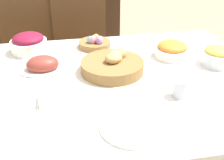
{
  "coord_description": "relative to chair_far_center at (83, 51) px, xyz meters",
  "views": [
    {
      "loc": [
        -0.18,
        -1.13,
        1.37
      ],
      "look_at": [
        0.02,
        -0.08,
        0.77
      ],
      "focal_mm": 45.0,
      "sensor_mm": 36.0,
      "label": 1
    }
  ],
  "objects": [
    {
      "name": "sideboard",
      "position": [
        -0.17,
        0.81,
        -0.04
      ],
      "size": [
        1.17,
        0.44,
        0.91
      ],
      "color": "#3D2616",
      "rests_on": "ground"
    },
    {
      "name": "fork",
      "position": [
        -0.08,
        -1.25,
        0.23
      ],
      "size": [
        0.01,
        0.18,
        0.0
      ],
      "rotation": [
        0.0,
        0.0,
        0.03
      ],
      "color": "silver",
      "rests_on": "dining_table"
    },
    {
      "name": "chair_far_left",
      "position": [
        -0.4,
        0.0,
        0.0
      ],
      "size": [
        0.43,
        0.43,
        0.93
      ],
      "rotation": [
        0.0,
        0.0,
        0.03
      ],
      "color": "brown",
      "rests_on": "ground"
    },
    {
      "name": "knife",
      "position": [
        0.21,
        -1.25,
        0.23
      ],
      "size": [
        0.01,
        0.18,
        0.0
      ],
      "rotation": [
        0.0,
        0.0,
        0.03
      ],
      "color": "silver",
      "rests_on": "dining_table"
    },
    {
      "name": "beet_salad_bowl",
      "position": [
        -0.34,
        -0.5,
        0.28
      ],
      "size": [
        0.2,
        0.2,
        0.11
      ],
      "color": "silver",
      "rests_on": "dining_table"
    },
    {
      "name": "spoon",
      "position": [
        0.24,
        -1.25,
        0.23
      ],
      "size": [
        0.01,
        0.18,
        0.0
      ],
      "rotation": [
        0.0,
        0.0,
        -0.03
      ],
      "color": "silver",
      "rests_on": "dining_table"
    },
    {
      "name": "dinner_plate",
      "position": [
        0.06,
        -1.25,
        0.24
      ],
      "size": [
        0.24,
        0.24,
        0.01
      ],
      "color": "silver",
      "rests_on": "dining_table"
    },
    {
      "name": "bread_basket",
      "position": [
        0.08,
        -0.81,
        0.27
      ],
      "size": [
        0.31,
        0.31,
        0.1
      ],
      "color": "olive",
      "rests_on": "dining_table"
    },
    {
      "name": "pineapple_bowl",
      "position": [
        0.61,
        -0.84,
        0.28
      ],
      "size": [
        0.15,
        0.15,
        0.1
      ],
      "color": "silver",
      "rests_on": "dining_table"
    },
    {
      "name": "drinking_cup",
      "position": [
        0.31,
        -1.09,
        0.27
      ],
      "size": [
        0.06,
        0.06,
        0.07
      ],
      "color": "silver",
      "rests_on": "dining_table"
    },
    {
      "name": "butter_dish",
      "position": [
        -0.2,
        -1.04,
        0.25
      ],
      "size": [
        0.14,
        0.09,
        0.03
      ],
      "color": "silver",
      "rests_on": "dining_table"
    },
    {
      "name": "carrot_bowl",
      "position": [
        0.42,
        -0.7,
        0.27
      ],
      "size": [
        0.18,
        0.18,
        0.09
      ],
      "color": "silver",
      "rests_on": "dining_table"
    },
    {
      "name": "egg_basket",
      "position": [
        0.03,
        -0.5,
        0.26
      ],
      "size": [
        0.19,
        0.19,
        0.08
      ],
      "color": "olive",
      "rests_on": "dining_table"
    },
    {
      "name": "chair_far_center",
      "position": [
        0.0,
        0.0,
        0.0
      ],
      "size": [
        0.46,
        0.46,
        0.93
      ],
      "rotation": [
        0.0,
        0.0,
        0.09
      ],
      "color": "brown",
      "rests_on": "ground"
    },
    {
      "name": "dining_table",
      "position": [
        0.02,
        -0.89,
        -0.13
      ],
      "size": [
        1.58,
        1.1,
        0.73
      ],
      "color": "white",
      "rests_on": "ground"
    },
    {
      "name": "ham_platter",
      "position": [
        -0.26,
        -0.74,
        0.26
      ],
      "size": [
        0.24,
        0.17,
        0.08
      ],
      "color": "silver",
      "rests_on": "dining_table"
    }
  ]
}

